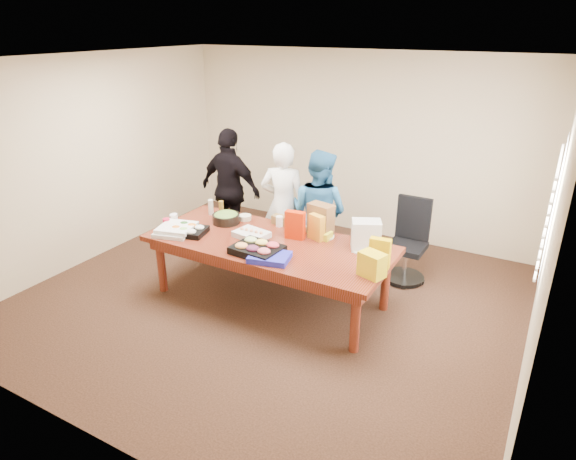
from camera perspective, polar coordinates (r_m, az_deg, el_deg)
The scene contains 39 objects.
floor at distance 5.97m, azimuth -2.07°, elevation -7.99°, with size 5.50×5.00×0.02m, color #47301E.
ceiling at distance 5.14m, azimuth -2.52°, elevation 19.03°, with size 5.50×5.00×0.02m, color white.
wall_back at distance 7.57m, azimuth 7.73°, elevation 9.65°, with size 5.50×0.04×2.70m, color beige.
wall_front at distance 3.69m, azimuth -23.01°, elevation -6.59°, with size 5.50×0.04×2.70m, color beige.
wall_left at distance 7.18m, azimuth -21.56°, elevation 7.55°, with size 0.04×5.00×2.70m, color beige.
wall_right at distance 4.69m, azimuth 27.79°, elevation -1.18°, with size 0.04×5.00×2.70m, color beige.
window_panel at distance 5.21m, azimuth 28.14°, elevation 2.76°, with size 0.03×1.40×1.10m, color white.
window_blinds at distance 5.21m, azimuth 27.70°, elevation 2.84°, with size 0.04×1.36×1.00m, color beige.
conference_table at distance 5.79m, azimuth -2.13°, elevation -4.71°, with size 2.80×1.20×0.75m, color #4C1C0F.
office_chair at distance 6.33m, azimuth 13.47°, elevation -1.54°, with size 0.52×0.52×1.01m, color black.
person_center at distance 6.49m, azimuth -0.53°, elevation 2.87°, with size 0.61×0.40×1.67m, color white.
person_right at distance 6.31m, azimuth 3.55°, elevation 1.99°, with size 0.79×0.61×1.62m, color #29689F.
person_left at distance 7.09m, azimuth -6.59°, elevation 4.67°, with size 1.01×0.42×1.72m, color black.
veggie_tray at distance 5.93m, azimuth -11.40°, elevation -0.12°, with size 0.42×0.33×0.06m, color black.
fruit_tray at distance 5.34m, azimuth -3.55°, elevation -2.27°, with size 0.51×0.40×0.08m, color black.
sheet_cake at distance 5.74m, azimuth -4.22°, elevation -0.50°, with size 0.38×0.28×0.07m, color silver.
salad_bowl at distance 6.17m, azimuth -7.11°, elevation 1.32°, with size 0.34×0.34×0.11m, color black.
chip_bag_blue at distance 5.18m, azimuth -2.12°, elevation -3.15°, with size 0.41×0.31×0.06m, color #2325BA.
chip_bag_red at distance 5.64m, azimuth 0.81°, elevation 0.56°, with size 0.22×0.09×0.33m, color red.
chip_bag_yellow at distance 5.06m, azimuth 10.47°, elevation -2.63°, with size 0.21×0.08×0.32m, color #DDAE03.
chip_bag_orange at distance 5.63m, azimuth 3.32°, elevation 0.31°, with size 0.19×0.08×0.30m, color orange.
mayo_jar at distance 6.01m, azimuth -1.00°, elevation 1.01°, with size 0.08×0.08×0.13m, color white.
mustard_bottle at distance 5.76m, azimuth 0.61°, elevation 0.22°, with size 0.06×0.06×0.17m, color #EDAB06.
dressing_bottle at distance 6.39m, azimuth -7.66°, elevation 2.48°, with size 0.06×0.06×0.20m, color brown.
ranch_bottle at distance 6.45m, azimuth -8.84°, elevation 2.60°, with size 0.07×0.07×0.20m, color beige.
banana_bunch at distance 5.71m, azimuth 3.73°, elevation -0.52°, with size 0.25×0.15×0.08m, color yellow.
bread_loaf at distance 6.07m, azimuth -0.59°, elevation 1.11°, with size 0.27×0.12×0.11m, color brown.
kraft_bag at distance 5.74m, azimuth 3.76°, elevation 1.20°, with size 0.29×0.17×0.38m, color brown.
red_cup at distance 6.16m, azimuth -13.77°, elevation 0.80°, with size 0.08×0.08×0.11m, color red.
clear_cup_a at distance 6.26m, azimuth -12.92°, elevation 1.27°, with size 0.09×0.09×0.12m, color white.
clear_cup_b at distance 6.25m, azimuth -13.00°, elevation 1.22°, with size 0.09×0.09×0.12m, color white.
pizza_box_lower at distance 5.97m, azimuth -12.90°, elevation -0.18°, with size 0.39×0.39×0.05m, color silver.
pizza_box_upper at distance 5.96m, azimuth -12.65°, elevation 0.28°, with size 0.39×0.39×0.05m, color white.
plate_a at distance 5.45m, azimuth 8.61°, elevation -2.32°, with size 0.24×0.24×0.01m, color silver.
plate_b at distance 5.75m, azimuth 4.11°, elevation -0.71°, with size 0.25×0.25×0.02m, color silver.
dip_bowl_a at distance 5.88m, azimuth 1.36°, elevation 0.15°, with size 0.16×0.16×0.06m, color white.
dip_bowl_b at distance 6.25m, azimuth -4.95°, elevation 1.44°, with size 0.15×0.15×0.06m, color beige.
grocery_bag_white at distance 5.44m, azimuth 8.93°, elevation -0.58°, with size 0.31×0.22×0.33m, color silver.
grocery_bag_yellow at distance 4.89m, azimuth 9.62°, elevation -3.93°, with size 0.25×0.17×0.25m, color yellow.
Camera 1 is at (2.69, -4.37, 3.05)m, focal length 31.00 mm.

